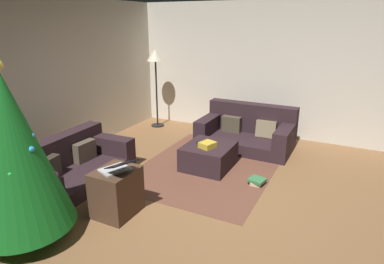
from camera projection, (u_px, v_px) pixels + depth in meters
The scene contains 14 objects.
ground_plane at pixel (224, 210), 4.07m from camera, with size 6.40×6.40×0.00m, color brown.
rear_partition at pixel (33, 85), 4.99m from camera, with size 6.40×0.12×2.60m, color silver.
corner_partition at pixel (286, 71), 6.32m from camera, with size 0.12×6.40×2.60m, color silver.
couch_left at pixel (70, 166), 4.70m from camera, with size 1.77×0.95×0.65m.
couch_right at pixel (247, 132), 6.09m from camera, with size 0.97×1.67×0.76m.
ottoman at pixel (209, 156), 5.22m from camera, with size 0.78×0.72×0.37m, color #2D1E23.
gift_box at pixel (208, 145), 5.05m from camera, with size 0.23×0.20×0.09m, color gold.
tv_remote at pixel (202, 142), 5.24m from camera, with size 0.05×0.16×0.02m, color black.
christmas_tree at pixel (14, 153), 3.23m from camera, with size 1.02×1.02×1.90m.
side_table at pixel (117, 192), 3.92m from camera, with size 0.52×0.44×0.57m, color #4C3323.
laptop at pixel (117, 167), 3.77m from camera, with size 0.44×0.49×0.18m.
book_stack at pixel (257, 181), 4.71m from camera, with size 0.24×0.25×0.09m.
corner_lamp at pixel (155, 61), 6.89m from camera, with size 0.36×0.36×1.67m.
area_rug at pixel (208, 167), 5.28m from camera, with size 2.60×2.00×0.01m, color brown.
Camera 1 is at (-3.35, -1.24, 2.22)m, focal length 30.82 mm.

